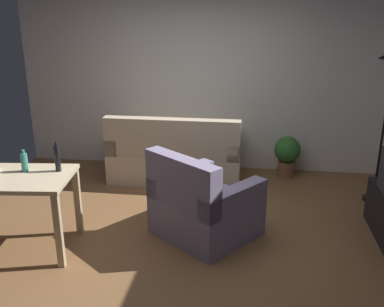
% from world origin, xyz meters
% --- Properties ---
extents(ground_plane, '(5.20, 4.40, 0.02)m').
position_xyz_m(ground_plane, '(0.00, 0.00, -0.01)').
color(ground_plane, brown).
extents(wall_rear, '(5.20, 0.10, 2.70)m').
position_xyz_m(wall_rear, '(0.00, 2.20, 1.35)').
color(wall_rear, silver).
rests_on(wall_rear, ground_plane).
extents(couch, '(1.75, 0.84, 0.92)m').
position_xyz_m(couch, '(-0.27, 1.59, 0.31)').
color(couch, beige).
rests_on(couch, ground_plane).
extents(desk, '(1.27, 0.82, 0.76)m').
position_xyz_m(desk, '(-1.53, -0.41, 0.65)').
color(desk, '#C6B28E').
rests_on(desk, ground_plane).
extents(potted_plant, '(0.36, 0.36, 0.57)m').
position_xyz_m(potted_plant, '(1.23, 1.90, 0.33)').
color(potted_plant, brown).
rests_on(potted_plant, ground_plane).
extents(armchair, '(1.23, 1.22, 0.92)m').
position_xyz_m(armchair, '(0.26, 0.09, 0.32)').
color(armchair, gray).
rests_on(armchair, ground_plane).
extents(bottle_tall, '(0.06, 0.06, 0.22)m').
position_xyz_m(bottle_tall, '(-1.41, -0.28, 0.85)').
color(bottle_tall, teal).
rests_on(bottle_tall, desk).
extents(bottle_dark, '(0.05, 0.05, 0.30)m').
position_xyz_m(bottle_dark, '(-1.10, -0.22, 0.89)').
color(bottle_dark, black).
rests_on(bottle_dark, desk).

